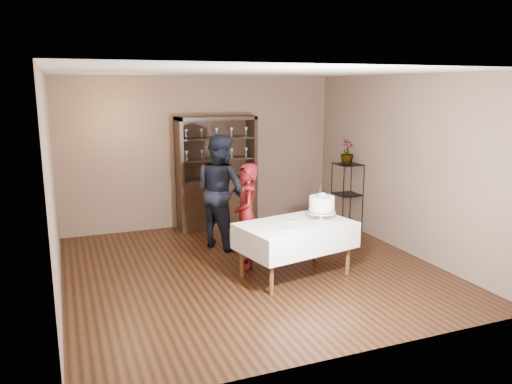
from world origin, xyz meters
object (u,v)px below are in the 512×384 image
at_px(china_hutch, 217,191).
at_px(plant_etagere, 347,194).
at_px(woman, 247,216).
at_px(cake, 322,205).
at_px(cake_table, 296,236).
at_px(man, 220,191).
at_px(potted_plant, 347,152).

xyz_separation_m(china_hutch, plant_etagere, (2.08, -1.05, -0.01)).
xyz_separation_m(woman, cake, (0.87, -0.56, 0.21)).
height_order(china_hutch, woman, china_hutch).
bearing_deg(cake_table, cake, 0.04).
relative_size(plant_etagere, cake_table, 0.73).
bearing_deg(plant_etagere, man, -179.17).
bearing_deg(cake, potted_plant, 50.07).
bearing_deg(cake, plant_etagere, 49.26).
height_order(china_hutch, cake_table, china_hutch).
bearing_deg(cake_table, potted_plant, 43.32).
height_order(china_hutch, man, china_hutch).
distance_m(plant_etagere, potted_plant, 0.74).
bearing_deg(woman, china_hutch, -171.57).
bearing_deg(plant_etagere, china_hutch, 153.17).
xyz_separation_m(man, potted_plant, (2.35, 0.08, 0.49)).
bearing_deg(cake_table, man, 107.91).
height_order(plant_etagere, woman, woman).
xyz_separation_m(woman, potted_plant, (2.30, 1.15, 0.64)).
bearing_deg(woman, potted_plant, 130.98).
height_order(china_hutch, plant_etagere, china_hutch).
bearing_deg(man, potted_plant, -115.20).
relative_size(cake_table, woman, 1.10).
bearing_deg(man, cake_table, 170.81).
distance_m(cake_table, cake, 0.54).
distance_m(man, cake, 1.88).
distance_m(china_hutch, cake_table, 2.74).
distance_m(cake_table, man, 1.75).
distance_m(china_hutch, plant_etagere, 2.33).
bearing_deg(potted_plant, plant_etagere, -84.86).
distance_m(cake_table, woman, 0.76).
xyz_separation_m(china_hutch, cake_table, (0.26, -2.72, -0.10)).
height_order(plant_etagere, man, man).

